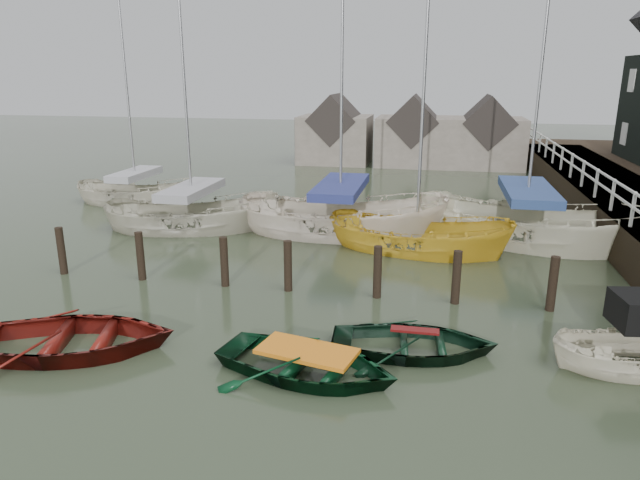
% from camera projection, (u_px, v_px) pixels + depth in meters
% --- Properties ---
extents(ground, '(120.00, 120.00, 0.00)m').
position_uv_depth(ground, '(307.00, 344.00, 12.39)').
color(ground, '#2C3321').
rests_on(ground, ground).
extents(pier, '(3.04, 32.00, 2.70)m').
position_uv_depth(pier, '(637.00, 221.00, 19.76)').
color(pier, black).
rests_on(pier, ground).
extents(mooring_pilings, '(13.72, 0.22, 1.80)m').
position_uv_depth(mooring_pilings, '(291.00, 273.00, 15.28)').
color(mooring_pilings, black).
rests_on(mooring_pilings, ground).
extents(far_sheds, '(14.00, 4.08, 4.39)m').
position_uv_depth(far_sheds, '(410.00, 135.00, 36.14)').
color(far_sheds, '#665B51').
rests_on(far_sheds, ground).
extents(rowboat_red, '(5.04, 4.18, 0.90)m').
position_uv_depth(rowboat_red, '(71.00, 352.00, 12.05)').
color(rowboat_red, '#5C120D').
rests_on(rowboat_red, ground).
extents(rowboat_green, '(4.13, 3.34, 0.76)m').
position_uv_depth(rowboat_green, '(307.00, 374.00, 11.14)').
color(rowboat_green, black).
rests_on(rowboat_green, ground).
extents(rowboat_dkgreen, '(3.65, 2.75, 0.71)m').
position_uv_depth(rowboat_dkgreen, '(414.00, 352.00, 12.01)').
color(rowboat_dkgreen, black).
rests_on(rowboat_dkgreen, ground).
extents(sailboat_a, '(6.93, 3.94, 11.11)m').
position_uv_depth(sailboat_a, '(194.00, 228.00, 21.48)').
color(sailboat_a, '#B8B39D').
rests_on(sailboat_a, ground).
extents(sailboat_b, '(7.74, 3.03, 11.14)m').
position_uv_depth(sailboat_b, '(340.00, 233.00, 20.81)').
color(sailboat_b, silver).
rests_on(sailboat_b, ground).
extents(sailboat_c, '(6.59, 3.67, 11.01)m').
position_uv_depth(sailboat_c, '(416.00, 250.00, 18.94)').
color(sailboat_c, gold).
rests_on(sailboat_c, ground).
extents(sailboat_d, '(8.48, 5.71, 12.25)m').
position_uv_depth(sailboat_d, '(523.00, 241.00, 19.79)').
color(sailboat_d, silver).
rests_on(sailboat_d, ground).
extents(sailboat_e, '(5.72, 2.19, 10.35)m').
position_uv_depth(sailboat_e, '(137.00, 202.00, 25.71)').
color(sailboat_e, beige).
rests_on(sailboat_e, ground).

